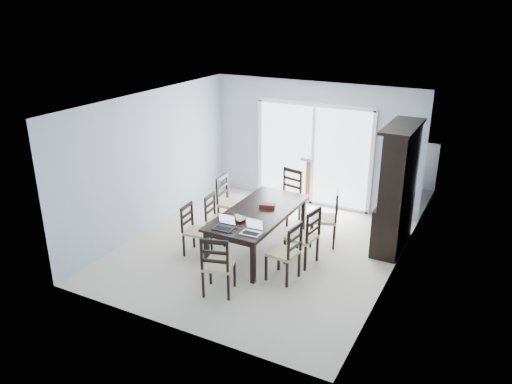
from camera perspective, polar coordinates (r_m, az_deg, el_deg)
floor at (r=8.81m, az=0.30°, el=-6.65°), size 5.00×5.00×0.00m
ceiling at (r=7.94m, az=0.34°, el=10.20°), size 5.00×5.00×0.00m
back_wall at (r=10.47m, az=6.63°, el=5.42°), size 4.50×0.02×2.60m
wall_left at (r=9.47m, az=-11.89°, el=3.43°), size 0.02×5.00×2.60m
wall_right at (r=7.59m, az=15.59°, el=-1.37°), size 0.02×5.00×2.60m
balcony at (r=11.78m, az=8.13°, el=0.22°), size 4.50×2.00×0.10m
railing at (r=12.49m, az=9.84°, el=4.24°), size 4.50×0.06×1.10m
dining_table at (r=8.52m, az=0.31°, el=-2.64°), size 1.00×2.20×0.75m
china_hutch at (r=8.86m, az=15.84°, el=0.27°), size 0.50×1.38×2.20m
sliding_door at (r=10.51m, az=6.54°, el=4.27°), size 2.52×0.05×2.18m
chair_left_near at (r=8.56m, az=-7.28°, el=-3.66°), size 0.43×0.42×1.03m
chair_left_mid at (r=8.96m, az=-4.69°, el=-2.43°), size 0.42×0.41×1.01m
chair_left_far at (r=9.50m, az=-3.26°, el=-0.46°), size 0.47×0.45×1.16m
chair_right_near at (r=7.66m, az=3.74°, el=-6.24°), size 0.47×0.46×1.11m
chair_right_mid at (r=8.14m, az=5.87°, el=-4.42°), size 0.50×0.49×1.15m
chair_right_far at (r=8.86m, az=8.45°, el=-2.23°), size 0.57×0.56×1.19m
chair_end_near at (r=7.29m, az=-4.51°, el=-7.75°), size 0.52×0.53×1.12m
chair_end_far at (r=9.80m, az=3.77°, el=0.28°), size 0.54×0.55×1.19m
laptop_dark at (r=7.82m, az=-3.77°, el=-3.89°), size 0.32×0.23×0.22m
laptop_silver at (r=7.65m, az=-0.58°, el=-4.45°), size 0.32×0.23×0.21m
book_stack at (r=8.15m, az=-2.06°, el=-3.04°), size 0.30×0.25×0.04m
cell_phone at (r=7.72m, az=-2.97°, el=-4.62°), size 0.10×0.05×0.01m
game_box at (r=8.62m, az=1.29°, el=-1.55°), size 0.29×0.20×0.07m
hot_tub at (r=11.79m, az=4.58°, el=3.19°), size 2.17×2.00×0.99m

